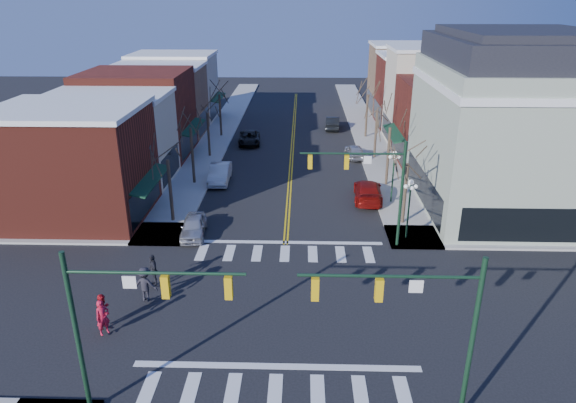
# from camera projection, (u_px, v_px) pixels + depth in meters

# --- Properties ---
(ground) EXTENTS (160.00, 160.00, 0.00)m
(ground) POSITION_uv_depth(u_px,v_px,m) (281.00, 308.00, 27.40)
(ground) COLOR black
(ground) RESTS_ON ground
(sidewalk_left) EXTENTS (3.50, 70.00, 0.15)m
(sidewalk_left) POSITION_uv_depth(u_px,v_px,m) (193.00, 179.00, 46.10)
(sidewalk_left) COLOR #9E9B93
(sidewalk_left) RESTS_ON ground
(sidewalk_right) EXTENTS (3.50, 70.00, 0.15)m
(sidewalk_right) POSITION_uv_depth(u_px,v_px,m) (388.00, 181.00, 45.65)
(sidewalk_right) COLOR #9E9B93
(sidewalk_right) RESTS_ON ground
(bldg_left_brick_a) EXTENTS (10.00, 8.50, 8.00)m
(bldg_left_brick_a) POSITION_uv_depth(u_px,v_px,m) (74.00, 166.00, 37.15)
(bldg_left_brick_a) COLOR maroon
(bldg_left_brick_a) RESTS_ON ground
(bldg_left_stucco_a) EXTENTS (10.00, 7.00, 7.50)m
(bldg_left_stucco_a) POSITION_uv_depth(u_px,v_px,m) (111.00, 140.00, 44.42)
(bldg_left_stucco_a) COLOR beige
(bldg_left_stucco_a) RESTS_ON ground
(bldg_left_brick_b) EXTENTS (10.00, 9.00, 8.50)m
(bldg_left_brick_b) POSITION_uv_depth(u_px,v_px,m) (138.00, 114.00, 51.63)
(bldg_left_brick_b) COLOR maroon
(bldg_left_brick_b) RESTS_ON ground
(bldg_left_tan) EXTENTS (10.00, 7.50, 7.80)m
(bldg_left_tan) POSITION_uv_depth(u_px,v_px,m) (160.00, 102.00, 59.40)
(bldg_left_tan) COLOR #957152
(bldg_left_tan) RESTS_ON ground
(bldg_left_stucco_b) EXTENTS (10.00, 8.00, 8.20)m
(bldg_left_stucco_b) POSITION_uv_depth(u_px,v_px,m) (175.00, 88.00, 66.49)
(bldg_left_stucco_b) COLOR beige
(bldg_left_stucco_b) RESTS_ON ground
(bldg_right_brick_a) EXTENTS (10.00, 8.50, 8.00)m
(bldg_right_brick_a) POSITION_uv_depth(u_px,v_px,m) (452.00, 123.00, 49.31)
(bldg_right_brick_a) COLOR maroon
(bldg_right_brick_a) RESTS_ON ground
(bldg_right_stucco) EXTENTS (10.00, 7.00, 10.00)m
(bldg_right_stucco) POSITION_uv_depth(u_px,v_px,m) (434.00, 97.00, 56.10)
(bldg_right_stucco) COLOR beige
(bldg_right_stucco) RESTS_ON ground
(bldg_right_brick_b) EXTENTS (10.00, 8.00, 8.50)m
(bldg_right_brick_b) POSITION_uv_depth(u_px,v_px,m) (419.00, 92.00, 63.33)
(bldg_right_brick_b) COLOR maroon
(bldg_right_brick_b) RESTS_ON ground
(bldg_right_tan) EXTENTS (10.00, 8.00, 9.00)m
(bldg_right_tan) POSITION_uv_depth(u_px,v_px,m) (407.00, 79.00, 70.63)
(bldg_right_tan) COLOR #957152
(bldg_right_tan) RESTS_ON ground
(victorian_corner) EXTENTS (12.25, 14.25, 13.30)m
(victorian_corner) POSITION_uv_depth(u_px,v_px,m) (511.00, 124.00, 37.87)
(victorian_corner) COLOR #97A38D
(victorian_corner) RESTS_ON ground
(traffic_mast_near_left) EXTENTS (6.60, 0.28, 7.20)m
(traffic_mast_near_left) POSITION_uv_depth(u_px,v_px,m) (122.00, 312.00, 18.91)
(traffic_mast_near_left) COLOR #14331E
(traffic_mast_near_left) RESTS_ON ground
(traffic_mast_near_right) EXTENTS (6.60, 0.28, 7.20)m
(traffic_mast_near_right) POSITION_uv_depth(u_px,v_px,m) (424.00, 317.00, 18.63)
(traffic_mast_near_right) COLOR #14331E
(traffic_mast_near_right) RESTS_ON ground
(traffic_mast_far_right) EXTENTS (6.60, 0.28, 7.20)m
(traffic_mast_far_right) POSITION_uv_depth(u_px,v_px,m) (373.00, 180.00, 32.32)
(traffic_mast_far_right) COLOR #14331E
(traffic_mast_far_right) RESTS_ON ground
(lamppost_corner) EXTENTS (0.36, 0.36, 4.33)m
(lamppost_corner) POSITION_uv_depth(u_px,v_px,m) (410.00, 199.00, 33.93)
(lamppost_corner) COLOR #14331E
(lamppost_corner) RESTS_ON ground
(lamppost_midblock) EXTENTS (0.36, 0.36, 4.33)m
(lamppost_midblock) POSITION_uv_depth(u_px,v_px,m) (394.00, 168.00, 39.94)
(lamppost_midblock) COLOR #14331E
(lamppost_midblock) RESTS_ON ground
(tree_left_a) EXTENTS (0.24, 0.24, 4.76)m
(tree_left_a) POSITION_uv_depth(u_px,v_px,m) (170.00, 191.00, 36.89)
(tree_left_a) COLOR #382B21
(tree_left_a) RESTS_ON ground
(tree_left_b) EXTENTS (0.24, 0.24, 5.04)m
(tree_left_b) POSITION_uv_depth(u_px,v_px,m) (193.00, 156.00, 44.24)
(tree_left_b) COLOR #382B21
(tree_left_b) RESTS_ON ground
(tree_left_c) EXTENTS (0.24, 0.24, 4.55)m
(tree_left_c) POSITION_uv_depth(u_px,v_px,m) (209.00, 135.00, 51.73)
(tree_left_c) COLOR #382B21
(tree_left_c) RESTS_ON ground
(tree_left_d) EXTENTS (0.24, 0.24, 4.90)m
(tree_left_d) POSITION_uv_depth(u_px,v_px,m) (220.00, 116.00, 59.07)
(tree_left_d) COLOR #382B21
(tree_left_d) RESTS_ON ground
(tree_right_a) EXTENTS (0.24, 0.24, 4.62)m
(tree_right_a) POSITION_uv_depth(u_px,v_px,m) (405.00, 194.00, 36.49)
(tree_right_a) COLOR #382B21
(tree_right_a) RESTS_ON ground
(tree_right_b) EXTENTS (0.24, 0.24, 5.18)m
(tree_right_b) POSITION_uv_depth(u_px,v_px,m) (388.00, 157.00, 43.78)
(tree_right_b) COLOR #382B21
(tree_right_b) RESTS_ON ground
(tree_right_c) EXTENTS (0.24, 0.24, 4.83)m
(tree_right_c) POSITION_uv_depth(u_px,v_px,m) (376.00, 135.00, 51.25)
(tree_right_c) COLOR #382B21
(tree_right_c) RESTS_ON ground
(tree_right_d) EXTENTS (0.24, 0.24, 4.97)m
(tree_right_d) POSITION_uv_depth(u_px,v_px,m) (367.00, 116.00, 58.62)
(tree_right_d) COLOR #382B21
(tree_right_d) RESTS_ON ground
(car_left_near) EXTENTS (1.94, 4.12, 1.36)m
(car_left_near) POSITION_uv_depth(u_px,v_px,m) (193.00, 226.00, 35.36)
(car_left_near) COLOR #B5B4B9
(car_left_near) RESTS_ON ground
(car_left_mid) EXTENTS (1.81, 4.87, 1.59)m
(car_left_mid) POSITION_uv_depth(u_px,v_px,m) (220.00, 173.00, 45.37)
(car_left_mid) COLOR beige
(car_left_mid) RESTS_ON ground
(car_left_far) EXTENTS (2.62, 5.07, 1.37)m
(car_left_far) POSITION_uv_depth(u_px,v_px,m) (249.00, 138.00, 56.79)
(car_left_far) COLOR black
(car_left_far) RESTS_ON ground
(car_right_near) EXTENTS (2.57, 5.52, 1.56)m
(car_right_near) POSITION_uv_depth(u_px,v_px,m) (368.00, 191.00, 41.38)
(car_right_near) COLOR maroon
(car_right_near) RESTS_ON ground
(car_right_mid) EXTENTS (2.06, 4.18, 1.37)m
(car_right_mid) POSITION_uv_depth(u_px,v_px,m) (355.00, 151.00, 52.03)
(car_right_mid) COLOR #B1B1B5
(car_right_mid) RESTS_ON ground
(car_right_far) EXTENTS (1.98, 4.78, 1.54)m
(car_right_far) POSITION_uv_depth(u_px,v_px,m) (333.00, 123.00, 63.01)
(car_right_far) COLOR black
(car_right_far) RESTS_ON ground
(pedestrian_red_a) EXTENTS (0.78, 0.79, 1.84)m
(pedestrian_red_a) POSITION_uv_depth(u_px,v_px,m) (103.00, 317.00, 24.80)
(pedestrian_red_a) COLOR red
(pedestrian_red_a) RESTS_ON sidewalk_left
(pedestrian_red_b) EXTENTS (0.81, 0.97, 1.80)m
(pedestrian_red_b) POSITION_uv_depth(u_px,v_px,m) (104.00, 310.00, 25.40)
(pedestrian_red_b) COLOR #B2121B
(pedestrian_red_b) RESTS_ON sidewalk_left
(pedestrian_dark_a) EXTENTS (0.92, 1.22, 1.93)m
(pedestrian_dark_a) POSITION_uv_depth(u_px,v_px,m) (153.00, 270.00, 28.95)
(pedestrian_dark_a) COLOR black
(pedestrian_dark_a) RESTS_ON sidewalk_left
(pedestrian_dark_b) EXTENTS (1.36, 0.89, 1.98)m
(pedestrian_dark_b) POSITION_uv_depth(u_px,v_px,m) (145.00, 284.00, 27.49)
(pedestrian_dark_b) COLOR black
(pedestrian_dark_b) RESTS_ON sidewalk_left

